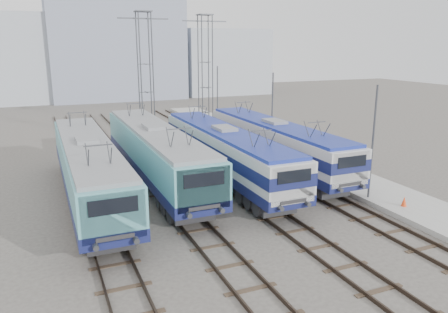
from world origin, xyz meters
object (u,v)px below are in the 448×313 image
Objects in this scene: locomotive_far_right at (275,141)px; safety_cone at (404,201)px; locomotive_center_right at (225,150)px; mast_mid at (272,115)px; mast_rear at (217,99)px; catenary_tower_west at (146,74)px; locomotive_far_left at (89,166)px; catenary_tower_east at (205,71)px; mast_front at (373,145)px; locomotive_center_left at (156,151)px.

safety_cone is at bearing -75.29° from locomotive_far_right.
locomotive_center_right is 1.00× the size of locomotive_far_right.
mast_rear is (0.00, 12.00, 0.00)m from mast_mid.
locomotive_center_right is at bearing -110.48° from mast_rear.
catenary_tower_west is at bearing 113.16° from safety_cone.
mast_rear is (15.35, 17.70, 1.23)m from locomotive_far_left.
mast_rear is at bearing 83.35° from locomotive_far_right.
safety_cone is (2.91, -24.00, -6.06)m from catenary_tower_east.
locomotive_far_left is 23.46m from mast_rear.
locomotive_center_right is 31.06× the size of safety_cone.
safety_cone is (0.81, -14.00, -2.91)m from mast_mid.
locomotive_center_right is at bearing -105.82° from catenary_tower_east.
catenary_tower_west reaches higher than locomotive_far_left.
locomotive_center_right is 18.19m from mast_rear.
catenary_tower_east is at bearing 95.45° from mast_front.
mast_rear is at bearing 55.44° from locomotive_center_left.
safety_cone is (0.81, -2.00, -2.91)m from mast_front.
locomotive_far_left is 2.61× the size of mast_rear.
mast_front and mast_rear have the same top height.
catenary_tower_west is 1.71× the size of mast_rear.
mast_mid is at bearing 90.00° from mast_front.
locomotive_center_left is at bearing -100.84° from catenary_tower_west.
catenary_tower_west reaches higher than mast_front.
catenary_tower_east is 10.69m from mast_mid.
catenary_tower_east is 24.93m from safety_cone.
locomotive_far_left is at bearing -130.94° from mast_rear.
locomotive_far_left is at bearing -116.23° from catenary_tower_west.
catenary_tower_east is (4.25, 15.00, 4.37)m from locomotive_center_right.
mast_front is at bearing -90.00° from mast_rear.
locomotive_center_left reaches higher than locomotive_center_right.
catenary_tower_east is at bearing 17.10° from catenary_tower_west.
locomotive_center_left is 9.00m from locomotive_far_right.
mast_rear is at bearing 90.00° from mast_front.
safety_cone is (16.16, -8.31, -1.69)m from locomotive_far_left.
locomotive_center_left is 1.57× the size of catenary_tower_east.
catenary_tower_west is 1.71× the size of mast_mid.
locomotive_center_left is at bearing 164.50° from locomotive_center_right.
locomotive_far_left is 15.88m from catenary_tower_west.
locomotive_center_right is at bearing -141.77° from mast_mid.
locomotive_center_left is at bearing 23.36° from locomotive_far_left.
mast_mid is at bearing 20.36° from locomotive_far_left.
locomotive_far_right is 4.46m from mast_mid.
mast_mid is (8.60, -8.00, -3.14)m from catenary_tower_west.
mast_front is (10.85, -8.25, 1.16)m from locomotive_center_left.
mast_mid is at bearing 64.40° from locomotive_far_right.
catenary_tower_east reaches higher than locomotive_far_right.
safety_cone is (2.66, -10.14, -1.68)m from locomotive_far_right.
catenary_tower_east is 22.32m from mast_front.
locomotive_far_right is at bearing -0.68° from locomotive_center_left.
catenary_tower_east reaches higher than mast_mid.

